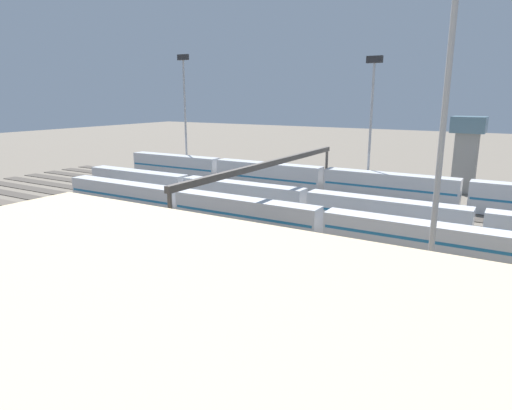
{
  "coord_description": "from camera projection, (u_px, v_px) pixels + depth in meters",
  "views": [
    {
      "loc": [
        -29.81,
        57.44,
        18.01
      ],
      "look_at": [
        3.04,
        2.51,
        2.5
      ],
      "focal_mm": 31.46,
      "sensor_mm": 36.0,
      "label": 1
    }
  ],
  "objects": [
    {
      "name": "train_on_track_0",
      "position": [
        324.0,
        181.0,
        83.92
      ],
      "size": [
        95.6,
        3.06,
        5.0
      ],
      "color": "silver",
      "rests_on": "ground_plane"
    },
    {
      "name": "light_mast_2",
      "position": [
        372.0,
        108.0,
        78.97
      ],
      "size": [
        2.8,
        0.7,
        24.84
      ],
      "color": "#9EA0A5",
      "rests_on": "ground_plane"
    },
    {
      "name": "train_on_track_5",
      "position": [
        244.0,
        211.0,
        64.13
      ],
      "size": [
        71.4,
        3.06,
        3.8
      ],
      "color": "silver",
      "rests_on": "ground_plane"
    },
    {
      "name": "track_bed_8",
      "position": [
        199.0,
        261.0,
        50.32
      ],
      "size": [
        140.0,
        2.8,
        0.12
      ],
      "primitive_type": "cube",
      "color": "#4C443D",
      "rests_on": "ground_plane"
    },
    {
      "name": "track_bed_2",
      "position": [
        310.0,
        206.0,
        75.35
      ],
      "size": [
        140.0,
        2.8,
        0.12
      ],
      "primitive_type": "cube",
      "color": "#3D3833",
      "rests_on": "ground_plane"
    },
    {
      "name": "track_bed_5",
      "position": [
        265.0,
        228.0,
        62.84
      ],
      "size": [
        140.0,
        2.8,
        0.12
      ],
      "primitive_type": "cube",
      "color": "#3D3833",
      "rests_on": "ground_plane"
    },
    {
      "name": "control_tower",
      "position": [
        466.0,
        149.0,
        85.38
      ],
      "size": [
        6.0,
        6.0,
        14.39
      ],
      "color": "gray",
      "rests_on": "ground_plane"
    },
    {
      "name": "light_mast_0",
      "position": [
        185.0,
        100.0,
        100.45
      ],
      "size": [
        2.8,
        0.7,
        27.01
      ],
      "color": "#9EA0A5",
      "rests_on": "ground_plane"
    },
    {
      "name": "track_bed_1",
      "position": [
        321.0,
        200.0,
        79.52
      ],
      "size": [
        140.0,
        2.8,
        0.12
      ],
      "primitive_type": "cube",
      "color": "#3D3833",
      "rests_on": "ground_plane"
    },
    {
      "name": "track_bed_3",
      "position": [
        297.0,
        213.0,
        71.18
      ],
      "size": [
        140.0,
        2.8,
        0.12
      ],
      "primitive_type": "cube",
      "color": "#3D3833",
      "rests_on": "ground_plane"
    },
    {
      "name": "track_bed_7",
      "position": [
        225.0,
        248.0,
        54.5
      ],
      "size": [
        140.0,
        2.8,
        0.12
      ],
      "primitive_type": "cube",
      "color": "#4C443D",
      "rests_on": "ground_plane"
    },
    {
      "name": "track_bed_4",
      "position": [
        282.0,
        220.0,
        67.01
      ],
      "size": [
        140.0,
        2.8,
        0.12
      ],
      "primitive_type": "cube",
      "color": "#3D3833",
      "rests_on": "ground_plane"
    },
    {
      "name": "maintenance_shed",
      "position": [
        151.0,
        369.0,
        21.84
      ],
      "size": [
        36.3,
        19.24,
        10.2
      ],
      "primitive_type": "cube",
      "color": "tan",
      "rests_on": "ground_plane"
    },
    {
      "name": "track_bed_6",
      "position": [
        247.0,
        237.0,
        58.67
      ],
      "size": [
        140.0,
        2.8,
        0.12
      ],
      "primitive_type": "cube",
      "color": "#3D3833",
      "rests_on": "ground_plane"
    },
    {
      "name": "track_bed_0",
      "position": [
        332.0,
        195.0,
        83.69
      ],
      "size": [
        140.0,
        2.8,
        0.12
      ],
      "primitive_type": "cube",
      "color": "#3D3833",
      "rests_on": "ground_plane"
    },
    {
      "name": "ground_plane",
      "position": [
        282.0,
        220.0,
        67.02
      ],
      "size": [
        400.0,
        400.0,
        0.0
      ],
      "primitive_type": "plane",
      "color": "#60594F"
    },
    {
      "name": "signal_gantry",
      "position": [
        270.0,
        168.0,
        66.23
      ],
      "size": [
        0.7,
        45.0,
        8.8
      ],
      "color": "#4C4742",
      "rests_on": "ground_plane"
    },
    {
      "name": "train_on_track_3",
      "position": [
        307.0,
        202.0,
        69.85
      ],
      "size": [
        95.6,
        3.06,
        3.8
      ],
      "color": "silver",
      "rests_on": "ground_plane"
    },
    {
      "name": "light_mast_1",
      "position": [
        447.0,
        90.0,
        31.49
      ],
      "size": [
        2.8,
        0.7,
        29.32
      ],
      "color": "#9EA0A5",
      "rests_on": "ground_plane"
    }
  ]
}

